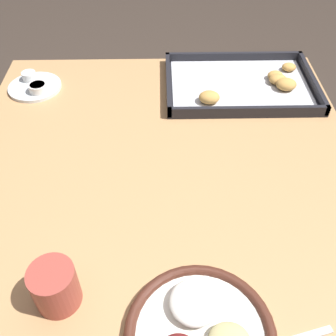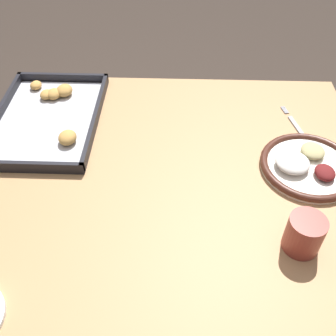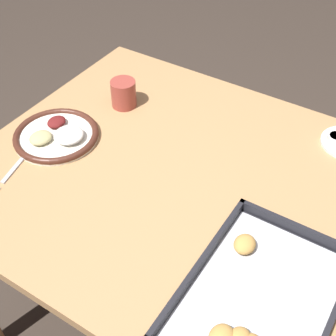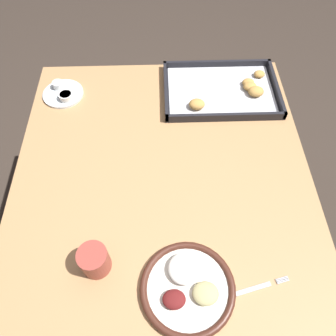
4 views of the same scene
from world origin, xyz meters
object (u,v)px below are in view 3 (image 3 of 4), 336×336
Objects in this scene: dinner_plate at (57,135)px; fork at (13,170)px; drinking_cup at (124,94)px; baking_tray at (256,301)px.

fork is (0.17, -0.01, -0.01)m from dinner_plate.
baking_tray is at bearing 56.82° from drinking_cup.
baking_tray reaches higher than fork.
fork is 0.42× the size of baking_tray.
dinner_plate is at bearing 163.14° from fork.
drinking_cup reaches higher than fork.
drinking_cup is at bearing 164.40° from dinner_plate.
baking_tray is 4.95× the size of drinking_cup.
drinking_cup reaches higher than dinner_plate.
drinking_cup is at bearing -123.18° from baking_tray.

